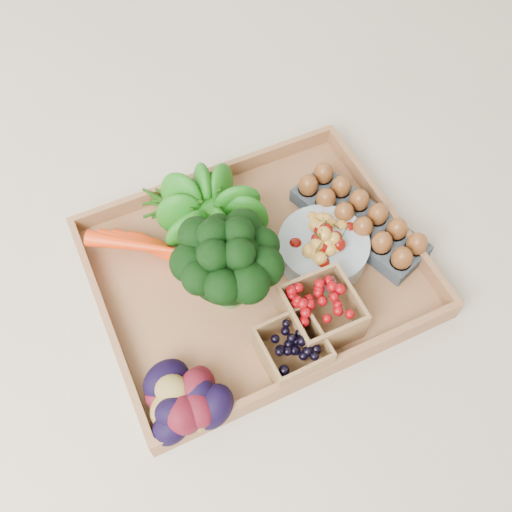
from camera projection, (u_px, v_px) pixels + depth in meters
name	position (u px, v px, depth m)	size (l,w,h in m)	color
ground	(256.00, 273.00, 1.03)	(4.00, 4.00, 0.00)	beige
tray	(256.00, 271.00, 1.02)	(0.55, 0.45, 0.01)	#9F6B42
carrots	(175.00, 256.00, 1.00)	(0.20, 0.14, 0.05)	#F0370A
lettuce	(209.00, 209.00, 1.00)	(0.13, 0.13, 0.13)	#0D4D0C
broccoli	(229.00, 276.00, 0.93)	(0.17, 0.17, 0.14)	black
cherry_bowl	(323.00, 248.00, 1.01)	(0.16, 0.16, 0.04)	#8C9EA5
egg_carton	(358.00, 222.00, 1.05)	(0.09, 0.26, 0.03)	#394149
potatoes	(185.00, 399.00, 0.84)	(0.16, 0.16, 0.09)	#480B15
punnet_blackberry	(293.00, 349.00, 0.90)	(0.10, 0.10, 0.07)	black
punnet_raspberry	(321.00, 312.00, 0.93)	(0.11, 0.11, 0.08)	maroon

